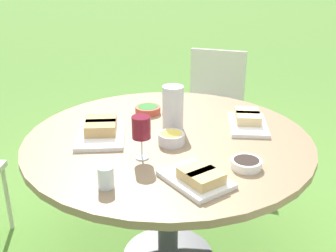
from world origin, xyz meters
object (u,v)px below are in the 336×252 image
at_px(dining_table, 168,154).
at_px(chair_near_left, 214,99).
at_px(water_pitcher, 173,108).
at_px(wine_glass, 141,128).

height_order(dining_table, chair_near_left, chair_near_left).
bearing_deg(dining_table, water_pitcher, -115.16).
bearing_deg(water_pitcher, chair_near_left, -118.71).
distance_m(chair_near_left, water_pitcher, 1.21).
bearing_deg(dining_table, wine_glass, 51.07).
distance_m(water_pitcher, wine_glass, 0.36).
bearing_deg(dining_table, chair_near_left, -118.40).
height_order(chair_near_left, wine_glass, wine_glass).
bearing_deg(wine_glass, chair_near_left, -120.17).
distance_m(dining_table, chair_near_left, 1.28).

